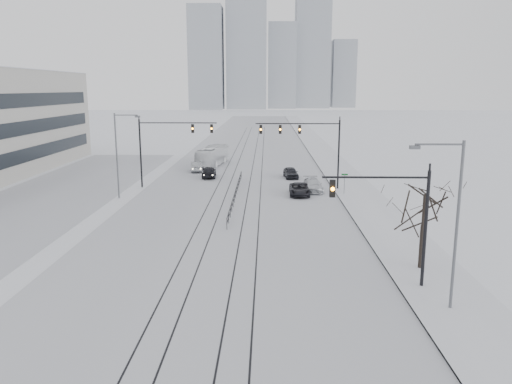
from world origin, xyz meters
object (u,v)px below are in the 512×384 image
object	(u,v)px
sedan_sb_inner	(209,172)
sedan_nb_right	(313,185)
traffic_mast_near	(398,213)
bare_tree	(424,202)
sedan_nb_front	(299,189)
box_truck	(213,156)
sedan_sb_outer	(196,166)
sedan_nb_far	(291,173)

from	to	relation	value
sedan_sb_inner	sedan_nb_right	xyz separation A→B (m)	(12.83, -8.58, -0.06)
traffic_mast_near	bare_tree	bearing A→B (deg)	51.24
traffic_mast_near	sedan_nb_front	world-z (taller)	traffic_mast_near
sedan_nb_front	box_truck	size ratio (longest dim) A/B	0.46
sedan_nb_front	sedan_sb_outer	bearing A→B (deg)	131.70
traffic_mast_near	sedan_sb_outer	world-z (taller)	traffic_mast_near
traffic_mast_near	sedan_sb_outer	xyz separation A→B (m)	(-17.44, 41.65, -3.86)
bare_tree	box_truck	bearing A→B (deg)	112.28
sedan_sb_inner	sedan_nb_right	bearing A→B (deg)	142.41
sedan_nb_far	bare_tree	bearing A→B (deg)	-85.48
sedan_nb_right	sedan_nb_far	bearing A→B (deg)	101.27
traffic_mast_near	sedan_nb_front	distance (m)	26.41
sedan_nb_front	traffic_mast_near	bearing A→B (deg)	-80.29
traffic_mast_near	box_truck	distance (m)	49.84
bare_tree	sedan_nb_far	size ratio (longest dim) A/B	1.50
bare_tree	sedan_nb_front	bearing A→B (deg)	105.45
sedan_sb_outer	sedan_nb_far	bearing A→B (deg)	149.21
traffic_mast_near	sedan_sb_inner	world-z (taller)	traffic_mast_near
traffic_mast_near	sedan_nb_far	xyz separation A→B (m)	(-4.34, 36.62, -3.87)
sedan_nb_front	sedan_nb_far	distance (m)	10.80
traffic_mast_near	sedan_nb_far	bearing A→B (deg)	96.76
sedan_nb_right	traffic_mast_near	bearing A→B (deg)	-88.01
sedan_sb_outer	bare_tree	bearing A→B (deg)	107.43
sedan_nb_far	box_truck	xyz separation A→B (m)	(-11.35, 10.58, 0.74)
traffic_mast_near	sedan_sb_inner	size ratio (longest dim) A/B	1.57
sedan_sb_inner	sedan_sb_outer	size ratio (longest dim) A/B	1.04
bare_tree	sedan_nb_right	size ratio (longest dim) A/B	1.26
sedan_nb_front	box_truck	bearing A→B (deg)	120.03
sedan_sb_outer	sedan_nb_far	world-z (taller)	sedan_sb_outer
sedan_nb_far	sedan_nb_right	bearing A→B (deg)	-83.00
sedan_nb_far	box_truck	size ratio (longest dim) A/B	0.40
bare_tree	sedan_nb_right	xyz separation A→B (m)	(-4.65, 25.09, -3.79)
traffic_mast_near	sedan_sb_inner	xyz separation A→B (m)	(-15.07, 36.67, -3.80)
box_truck	bare_tree	bearing A→B (deg)	122.99
bare_tree	box_truck	world-z (taller)	bare_tree
box_truck	traffic_mast_near	bearing A→B (deg)	119.10
traffic_mast_near	sedan_sb_inner	bearing A→B (deg)	112.35
sedan_sb_outer	sedan_nb_far	size ratio (longest dim) A/B	1.05
sedan_nb_far	sedan_sb_inner	bearing A→B (deg)	172.90
traffic_mast_near	sedan_sb_outer	bearing A→B (deg)	112.72
sedan_sb_inner	sedan_sb_outer	xyz separation A→B (m)	(-2.37, 4.99, -0.05)
sedan_sb_outer	sedan_nb_right	bearing A→B (deg)	128.50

